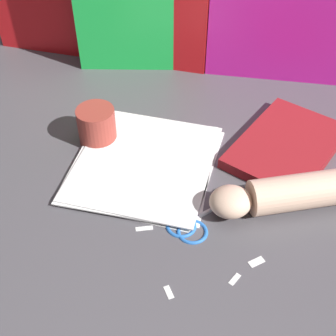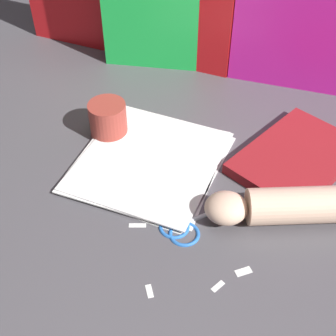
# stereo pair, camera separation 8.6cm
# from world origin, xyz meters

# --- Properties ---
(ground_plane) EXTENTS (6.00, 6.00, 0.00)m
(ground_plane) POSITION_xyz_m (0.00, 0.00, 0.00)
(ground_plane) COLOR #4C494F
(paper_stack) EXTENTS (0.29, 0.31, 0.01)m
(paper_stack) POSITION_xyz_m (-0.08, 0.04, 0.01)
(paper_stack) COLOR white
(paper_stack) RESTS_ON ground_plane
(book_closed) EXTENTS (0.27, 0.31, 0.02)m
(book_closed) POSITION_xyz_m (0.21, 0.15, 0.01)
(book_closed) COLOR maroon
(book_closed) RESTS_ON ground_plane
(scissors) EXTENTS (0.14, 0.17, 0.01)m
(scissors) POSITION_xyz_m (0.05, -0.08, 0.00)
(scissors) COLOR silver
(scissors) RESTS_ON ground_plane
(hand_forearm) EXTENTS (0.29, 0.17, 0.07)m
(hand_forearm) POSITION_xyz_m (0.21, -0.01, 0.03)
(hand_forearm) COLOR beige
(hand_forearm) RESTS_ON ground_plane
(paper_scrap_near) EXTENTS (0.02, 0.03, 0.00)m
(paper_scrap_near) POSITION_xyz_m (0.03, -0.23, 0.00)
(paper_scrap_near) COLOR white
(paper_scrap_near) RESTS_ON ground_plane
(paper_scrap_mid) EXTENTS (0.02, 0.03, 0.00)m
(paper_scrap_mid) POSITION_xyz_m (0.13, -0.19, 0.00)
(paper_scrap_mid) COLOR white
(paper_scrap_mid) RESTS_ON ground_plane
(paper_scrap_far) EXTENTS (0.03, 0.02, 0.00)m
(paper_scrap_far) POSITION_xyz_m (-0.04, -0.12, 0.00)
(paper_scrap_far) COLOR white
(paper_scrap_far) RESTS_ON ground_plane
(paper_scrap_side) EXTENTS (0.03, 0.03, 0.00)m
(paper_scrap_side) POSITION_xyz_m (0.16, -0.15, 0.00)
(paper_scrap_side) COLOR white
(paper_scrap_side) RESTS_ON ground_plane
(mug) EXTENTS (0.08, 0.08, 0.08)m
(mug) POSITION_xyz_m (-0.19, 0.10, 0.04)
(mug) COLOR #99382D
(mug) RESTS_ON ground_plane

